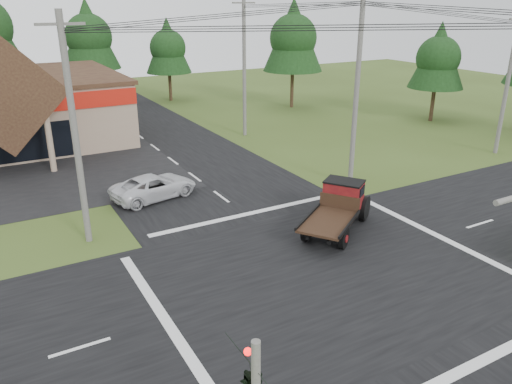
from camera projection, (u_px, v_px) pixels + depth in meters
ground at (323, 273)px, 21.16m from camera, size 120.00×120.00×0.00m
road_ns at (323, 273)px, 21.16m from camera, size 12.00×120.00×0.02m
road_ew at (323, 273)px, 21.16m from camera, size 120.00×12.00×0.02m
traffic_signal_corner at (252, 371)px, 10.51m from camera, size 0.53×2.48×4.40m
utility_pole_nw at (75, 131)px, 22.06m from camera, size 2.00×0.30×10.50m
utility_pole_ne at (357, 90)px, 29.20m from camera, size 2.00×0.30×11.50m
utility_pole_far at (508, 83)px, 35.84m from camera, size 2.00×0.30×10.20m
utility_pole_n at (244, 66)px, 40.63m from camera, size 2.00×0.30×11.20m
tree_row_d at (88, 35)px, 52.64m from camera, size 6.16×6.16×11.11m
tree_row_e at (168, 46)px, 55.16m from camera, size 5.04×5.04×9.09m
tree_side_ne at (293, 36)px, 51.12m from camera, size 6.16×6.16×11.11m
tree_side_e_near at (439, 56)px, 45.51m from camera, size 5.04×5.04×9.09m
antique_flatbed_truck at (336, 209)px, 24.58m from camera, size 5.86×4.96×2.36m
white_pickup at (154, 186)px, 28.94m from camera, size 5.40×3.33×1.40m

